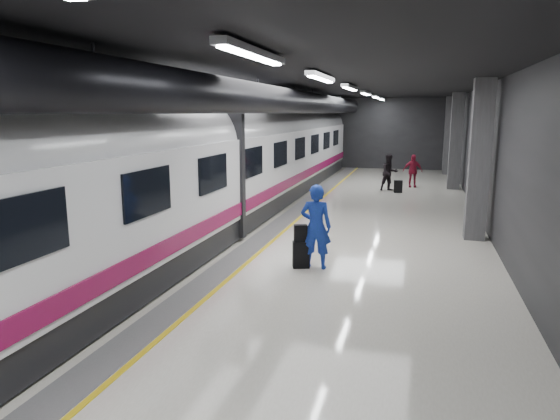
% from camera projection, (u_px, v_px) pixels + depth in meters
% --- Properties ---
extents(ground, '(40.00, 40.00, 0.00)m').
position_uv_depth(ground, '(304.00, 245.00, 13.69)').
color(ground, silver).
rests_on(ground, ground).
extents(platform_hall, '(10.02, 40.02, 4.51)m').
position_uv_depth(platform_hall, '(303.00, 114.00, 13.99)').
color(platform_hall, black).
rests_on(platform_hall, ground).
extents(train, '(3.05, 38.00, 4.05)m').
position_uv_depth(train, '(193.00, 166.00, 14.15)').
color(train, black).
rests_on(train, ground).
extents(traveler_main, '(0.74, 0.50, 1.97)m').
position_uv_depth(traveler_main, '(316.00, 227.00, 11.50)').
color(traveler_main, '#182BBA').
rests_on(traveler_main, ground).
extents(suitcase_main, '(0.44, 0.36, 0.62)m').
position_uv_depth(suitcase_main, '(301.00, 254.00, 11.65)').
color(suitcase_main, black).
rests_on(suitcase_main, ground).
extents(shoulder_bag, '(0.34, 0.26, 0.40)m').
position_uv_depth(shoulder_bag, '(300.00, 233.00, 11.56)').
color(shoulder_bag, black).
rests_on(shoulder_bag, suitcase_main).
extents(traveler_far_a, '(1.03, 0.96, 1.70)m').
position_uv_depth(traveler_far_a, '(389.00, 173.00, 23.06)').
color(traveler_far_a, black).
rests_on(traveler_far_a, ground).
extents(traveler_far_b, '(0.98, 0.52, 1.59)m').
position_uv_depth(traveler_far_b, '(413.00, 171.00, 24.21)').
color(traveler_far_b, maroon).
rests_on(traveler_far_b, ground).
extents(suitcase_far, '(0.40, 0.28, 0.55)m').
position_uv_depth(suitcase_far, '(398.00, 186.00, 22.65)').
color(suitcase_far, black).
rests_on(suitcase_far, ground).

